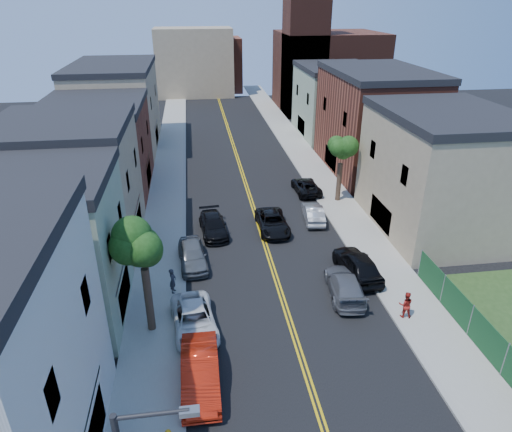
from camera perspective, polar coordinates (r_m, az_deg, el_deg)
name	(u,v)px	position (r m, az deg, el deg)	size (l,w,h in m)	color
sidewalk_left	(168,171)	(50.10, -10.98, 5.52)	(3.20, 100.00, 0.15)	gray
sidewalk_right	(311,165)	(51.62, 6.89, 6.42)	(3.20, 100.00, 0.15)	gray
curb_left	(184,171)	(50.03, -8.97, 5.65)	(0.30, 100.00, 0.15)	gray
curb_right	(295,165)	(51.21, 4.98, 6.35)	(0.30, 100.00, 0.15)	gray
bldg_left_palegrn	(34,255)	(27.90, -26.05, -4.48)	(9.00, 8.00, 8.50)	gray
bldg_left_tan_near	(71,189)	(35.60, -22.25, 3.12)	(9.00, 10.00, 9.00)	#998466
bldg_left_brick	(98,150)	(45.89, -19.25, 7.83)	(9.00, 12.00, 8.00)	brown
bldg_left_tan_far	(117,109)	(59.05, -17.08, 12.70)	(9.00, 16.00, 9.50)	#998466
bldg_right_tan	(440,175)	(38.44, 22.09, 4.78)	(9.00, 12.00, 9.00)	#998466
bldg_right_brick	(374,124)	(50.30, 14.63, 11.13)	(9.00, 14.00, 10.00)	brown
bldg_right_palegrn	(335,103)	(63.29, 9.86, 13.79)	(9.00, 12.00, 8.50)	gray
church	(323,64)	(77.69, 8.39, 18.34)	(16.20, 14.20, 22.60)	#4C2319
backdrop_left	(194,62)	(89.71, -7.74, 18.56)	(14.00, 8.00, 12.00)	#998466
backdrop_center	(215,65)	(93.93, -5.18, 18.38)	(10.00, 8.00, 10.00)	brown
fence_right	(487,339)	(27.14, 26.96, -13.65)	(0.04, 15.00, 1.90)	#143F1E
tree_left_mid	(140,227)	(23.71, -14.36, -1.38)	(5.20, 5.20, 9.29)	#322119
tree_right_far	(343,141)	(40.79, 10.81, 9.26)	(4.40, 4.40, 8.03)	#322119
red_sedan	(200,372)	(23.23, -7.01, -18.87)	(1.78, 5.11, 1.68)	red
white_pickup	(194,320)	(26.42, -7.76, -12.82)	(2.33, 5.05, 1.40)	silver
grey_car_left	(192,255)	(32.20, -7.98, -4.87)	(1.87, 4.64, 1.58)	#53575A
black_car_left	(213,225)	(36.22, -5.38, -1.19)	(1.97, 4.83, 1.40)	black
grey_car_right	(345,285)	(29.45, 11.09, -8.49)	(2.05, 5.03, 1.46)	#585A60
black_car_right	(357,264)	(31.47, 12.62, -5.92)	(2.03, 5.05, 1.72)	black
silver_car_right	(313,213)	(38.42, 7.21, 0.36)	(1.47, 4.22, 1.39)	#A4A6AC
dark_car_right_far	(306,186)	(44.00, 6.30, 3.75)	(2.16, 4.69, 1.30)	black
black_suv_lane	(273,222)	(36.59, 2.09, -0.80)	(2.31, 5.01, 1.39)	black
pedestrian_left	(173,281)	(29.31, -10.40, -7.99)	(0.61, 0.40, 1.68)	#292931
pedestrian_right	(406,305)	(28.22, 18.26, -10.52)	(0.81, 0.63, 1.67)	#A21F18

